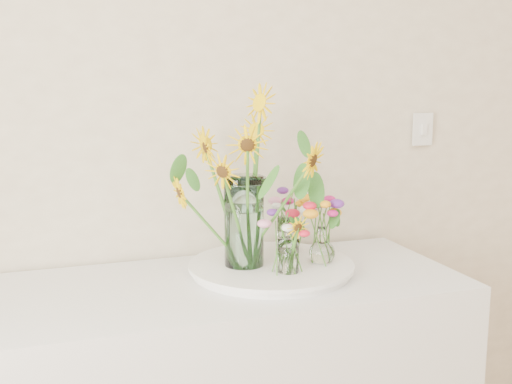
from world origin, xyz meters
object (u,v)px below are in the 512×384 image
at_px(small_vase_a, 288,256).
at_px(small_vase_b, 322,245).
at_px(mason_jar, 244,222).
at_px(small_vase_c, 288,235).
at_px(tray, 271,269).

bearing_deg(small_vase_a, small_vase_b, 24.95).
bearing_deg(mason_jar, small_vase_c, 26.95).
xyz_separation_m(tray, mason_jar, (-0.08, 0.01, 0.15)).
height_order(tray, small_vase_c, small_vase_c).
distance_m(tray, small_vase_a, 0.12).
xyz_separation_m(small_vase_b, small_vase_c, (-0.06, 0.14, 0.00)).
bearing_deg(small_vase_b, mason_jar, 168.54).
height_order(small_vase_b, small_vase_c, small_vase_c).
bearing_deg(small_vase_c, tray, -133.06).
bearing_deg(tray, small_vase_b, -13.52).
xyz_separation_m(mason_jar, small_vase_c, (0.18, 0.09, -0.08)).
bearing_deg(tray, mason_jar, 172.40).
height_order(mason_jar, small_vase_a, mason_jar).
height_order(small_vase_a, small_vase_b, small_vase_b).
bearing_deg(mason_jar, small_vase_b, -11.46).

